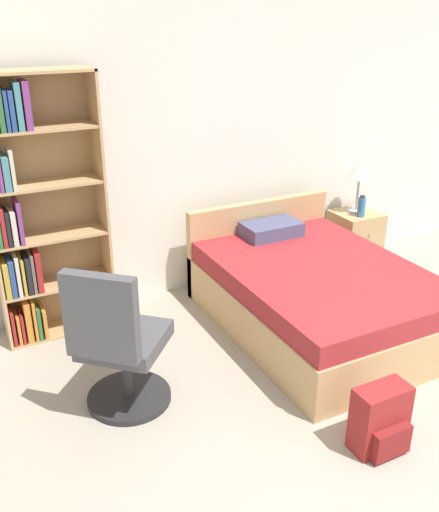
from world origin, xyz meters
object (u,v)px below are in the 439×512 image
object	(u,v)px
nightstand	(355,238)
table_lamp	(360,172)
water_bottle	(361,207)
backpack_red	(381,420)
office_chair	(119,347)
bookshelf	(32,212)
bed	(313,293)

from	to	relation	value
nightstand	table_lamp	xyz separation A→B (m)	(0.01, 0.04, 0.66)
water_bottle	backpack_red	bearing A→B (deg)	-126.40
office_chair	water_bottle	size ratio (longest dim) A/B	5.03
table_lamp	nightstand	bearing A→B (deg)	-110.16
table_lamp	backpack_red	distance (m)	2.78
nightstand	table_lamp	bearing A→B (deg)	69.84
bookshelf	bed	distance (m)	2.22
bed	nightstand	distance (m)	1.33
table_lamp	backpack_red	world-z (taller)	table_lamp
office_chair	nightstand	world-z (taller)	office_chair
bookshelf	bed	bearing A→B (deg)	-23.15
nightstand	water_bottle	size ratio (longest dim) A/B	2.58
backpack_red	bed	bearing A→B (deg)	70.36
bookshelf	water_bottle	size ratio (longest dim) A/B	9.64
office_chair	table_lamp	distance (m)	3.05
bed	water_bottle	bearing A→B (deg)	34.17
bed	water_bottle	xyz separation A→B (m)	(1.03, 0.70, 0.35)
bookshelf	table_lamp	distance (m)	3.02
bed	backpack_red	distance (m)	1.43
office_chair	nightstand	size ratio (longest dim) A/B	1.95
bookshelf	backpack_red	distance (m)	2.74
nightstand	water_bottle	bearing A→B (deg)	-113.41
water_bottle	bed	bearing A→B (deg)	-145.83
bookshelf	bed	size ratio (longest dim) A/B	1.04
office_chair	nightstand	distance (m)	3.00
bed	backpack_red	xyz separation A→B (m)	(-0.48, -1.35, -0.08)
bed	water_bottle	distance (m)	1.29
bed	bookshelf	bearing A→B (deg)	156.85
office_chair	table_lamp	size ratio (longest dim) A/B	2.05
water_bottle	bookshelf	bearing A→B (deg)	177.50
bed	table_lamp	distance (m)	1.51
backpack_red	water_bottle	bearing A→B (deg)	53.60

